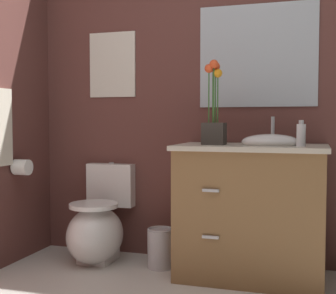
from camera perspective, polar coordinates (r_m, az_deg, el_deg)
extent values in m
cube|color=brown|center=(3.33, 9.83, 7.40)|extent=(4.28, 0.05, 2.50)
ellipsoid|color=white|center=(3.38, -8.88, -10.57)|extent=(0.38, 0.48, 0.40)
cube|color=white|center=(3.46, -8.49, -12.16)|extent=(0.22, 0.26, 0.18)
cube|color=white|center=(3.58, -6.90, -4.58)|extent=(0.36, 0.13, 0.32)
cylinder|color=white|center=(3.32, -9.06, -7.04)|extent=(0.34, 0.34, 0.03)
cylinder|color=#B7B7BC|center=(3.56, -6.92, -2.03)|extent=(0.04, 0.04, 0.02)
cube|color=brown|center=(3.05, 10.01, -8.05)|extent=(0.90, 0.52, 0.82)
cube|color=beige|center=(3.00, 10.09, -0.03)|extent=(0.94, 0.56, 0.03)
ellipsoid|color=white|center=(2.98, 12.38, 0.60)|extent=(0.36, 0.26, 0.10)
cylinder|color=#B7B7BC|center=(3.14, 12.65, 2.00)|extent=(0.02, 0.02, 0.18)
cube|color=#B7B7BC|center=(2.79, 5.23, -5.30)|extent=(0.10, 0.02, 0.02)
cube|color=#B7B7BC|center=(2.84, 5.20, -10.89)|extent=(0.10, 0.02, 0.02)
cube|color=#38332D|center=(2.99, 5.65, 1.63)|extent=(0.14, 0.14, 0.14)
cylinder|color=#386B2D|center=(2.99, 6.08, 5.96)|extent=(0.01, 0.01, 0.31)
sphere|color=orange|center=(3.00, 6.10, 8.94)|extent=(0.06, 0.06, 0.06)
cylinder|color=#386B2D|center=(3.01, 5.81, 6.37)|extent=(0.01, 0.01, 0.36)
sphere|color=#EA4C23|center=(3.03, 5.83, 9.75)|extent=(0.06, 0.06, 0.06)
cylinder|color=#386B2D|center=(3.01, 5.49, 6.31)|extent=(0.01, 0.01, 0.35)
sphere|color=#EA4C23|center=(3.02, 5.51, 9.62)|extent=(0.06, 0.06, 0.06)
cylinder|color=#386B2D|center=(2.98, 4.93, 6.26)|extent=(0.01, 0.01, 0.34)
sphere|color=#EA4C23|center=(3.00, 4.95, 9.52)|extent=(0.06, 0.06, 0.06)
cylinder|color=#386B2D|center=(2.97, 5.60, 6.51)|extent=(0.01, 0.01, 0.37)
sphere|color=#EA4C23|center=(2.99, 5.62, 10.03)|extent=(0.06, 0.06, 0.06)
cylinder|color=white|center=(2.89, 15.93, 1.39)|extent=(0.05, 0.05, 0.13)
cylinder|color=#B7B7BC|center=(2.89, 15.95, 2.94)|extent=(0.03, 0.03, 0.02)
cylinder|color=#B7B7BC|center=(3.27, -0.92, -12.31)|extent=(0.18, 0.18, 0.26)
torus|color=#B7B7BC|center=(3.23, -0.92, -10.00)|extent=(0.18, 0.18, 0.01)
cube|color=silver|center=(3.60, -6.81, 9.92)|extent=(0.37, 0.01, 0.48)
cube|color=#B2BCC6|center=(3.31, 10.85, 10.89)|extent=(0.80, 0.01, 0.70)
cylinder|color=white|center=(3.42, -17.38, -2.37)|extent=(0.11, 0.11, 0.11)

